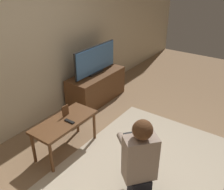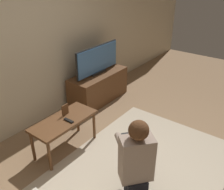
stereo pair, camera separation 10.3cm
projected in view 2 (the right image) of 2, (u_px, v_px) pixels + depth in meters
The scene contains 9 objects.
ground_plane at pixel (135, 177), 3.00m from camera, with size 10.00×10.00×0.00m, color #896B4C.
wall_back at pixel (20, 44), 3.43m from camera, with size 10.00×0.06×2.60m.
rug at pixel (135, 177), 3.00m from camera, with size 2.76×1.81×0.02m.
tv_stand at pixel (99, 87), 4.61m from camera, with size 1.17×0.48×0.54m.
tv at pixel (98, 60), 4.37m from camera, with size 1.05×0.08×0.51m.
coffee_table at pixel (64, 123), 3.28m from camera, with size 0.90×0.41×0.48m.
person_kneeling at pixel (137, 161), 2.53m from camera, with size 0.69×0.75×0.97m.
picture_frame at pixel (65, 110), 3.32m from camera, with size 0.11×0.01×0.15m.
remote at pixel (69, 121), 3.21m from camera, with size 0.04×0.15×0.02m.
Camera 2 is at (-1.92, -1.11, 2.27)m, focal length 40.00 mm.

